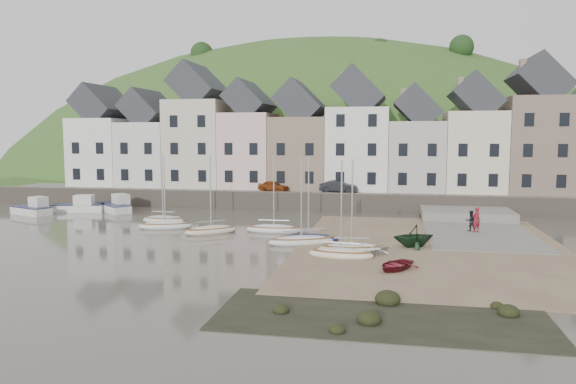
% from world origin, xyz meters
% --- Properties ---
extents(ground, '(160.00, 160.00, 0.00)m').
position_xyz_m(ground, '(0.00, 0.00, 0.00)').
color(ground, '#444035').
rests_on(ground, ground).
extents(quay_land, '(90.00, 30.00, 1.50)m').
position_xyz_m(quay_land, '(0.00, 32.00, 0.75)').
color(quay_land, '#315522').
rests_on(quay_land, ground).
extents(quay_street, '(70.00, 7.00, 0.10)m').
position_xyz_m(quay_street, '(0.00, 20.50, 1.55)').
color(quay_street, slate).
rests_on(quay_street, quay_land).
extents(seawall, '(70.00, 1.20, 1.80)m').
position_xyz_m(seawall, '(0.00, 17.00, 0.90)').
color(seawall, slate).
rests_on(seawall, ground).
extents(beach, '(18.00, 26.00, 0.06)m').
position_xyz_m(beach, '(11.00, 0.00, 0.03)').
color(beach, brown).
rests_on(beach, ground).
extents(slipway, '(8.00, 18.00, 0.12)m').
position_xyz_m(slipway, '(15.00, 8.00, 0.06)').
color(slipway, slate).
rests_on(slipway, ground).
extents(hillside, '(134.40, 84.00, 84.00)m').
position_xyz_m(hillside, '(-5.00, 60.00, -17.99)').
color(hillside, '#315522').
rests_on(hillside, ground).
extents(townhouse_terrace, '(61.05, 8.00, 13.93)m').
position_xyz_m(townhouse_terrace, '(1.76, 24.00, 7.32)').
color(townhouse_terrace, white).
rests_on(townhouse_terrace, quay_land).
extents(sailboat_0, '(4.60, 2.71, 6.32)m').
position_xyz_m(sailboat_0, '(-9.89, 4.10, 0.26)').
color(sailboat_0, silver).
rests_on(sailboat_0, ground).
extents(sailboat_1, '(3.80, 1.57, 6.32)m').
position_xyz_m(sailboat_1, '(-11.31, 6.93, 0.27)').
color(sailboat_1, silver).
rests_on(sailboat_1, ground).
extents(sailboat_2, '(4.24, 3.84, 6.32)m').
position_xyz_m(sailboat_2, '(-5.45, 2.60, 0.26)').
color(sailboat_2, beige).
rests_on(sailboat_2, ground).
extents(sailboat_3, '(4.50, 1.66, 6.32)m').
position_xyz_m(sailboat_3, '(-0.77, 4.08, 0.26)').
color(sailboat_3, silver).
rests_on(sailboat_3, ground).
extents(sailboat_4, '(4.93, 3.18, 6.32)m').
position_xyz_m(sailboat_4, '(2.14, -0.28, 0.26)').
color(sailboat_4, silver).
rests_on(sailboat_4, ground).
extents(sailboat_5, '(4.59, 2.35, 6.32)m').
position_xyz_m(sailboat_5, '(2.52, 0.57, 0.26)').
color(sailboat_5, '#151C43').
rests_on(sailboat_5, ground).
extents(sailboat_6, '(4.46, 2.15, 6.32)m').
position_xyz_m(sailboat_6, '(5.82, -2.29, 0.26)').
color(sailboat_6, silver).
rests_on(sailboat_6, ground).
extents(sailboat_7, '(4.23, 1.80, 6.32)m').
position_xyz_m(sailboat_7, '(5.28, -3.97, 0.27)').
color(sailboat_7, beige).
rests_on(sailboat_7, ground).
extents(motorboat_0, '(5.32, 2.75, 1.70)m').
position_xyz_m(motorboat_0, '(-22.22, 11.76, 0.58)').
color(motorboat_0, silver).
rests_on(motorboat_0, ground).
extents(motorboat_1, '(4.74, 3.31, 1.70)m').
position_xyz_m(motorboat_1, '(-25.58, 9.17, 0.58)').
color(motorboat_1, silver).
rests_on(motorboat_1, ground).
extents(motorboat_2, '(5.18, 4.74, 1.70)m').
position_xyz_m(motorboat_2, '(-18.94, 12.71, 0.58)').
color(motorboat_2, silver).
rests_on(motorboat_2, ground).
extents(rowboat_white, '(3.67, 3.65, 0.63)m').
position_xyz_m(rowboat_white, '(6.80, -3.09, 0.37)').
color(rowboat_white, silver).
rests_on(rowboat_white, beach).
extents(rowboat_green, '(3.68, 3.48, 1.53)m').
position_xyz_m(rowboat_green, '(9.84, -0.04, 0.83)').
color(rowboat_green, black).
rests_on(rowboat_green, beach).
extents(rowboat_red, '(3.12, 3.36, 0.57)m').
position_xyz_m(rowboat_red, '(8.62, -6.78, 0.34)').
color(rowboat_red, maroon).
rests_on(rowboat_red, beach).
extents(person_red, '(0.84, 0.80, 1.93)m').
position_xyz_m(person_red, '(14.80, 6.38, 1.08)').
color(person_red, maroon).
rests_on(person_red, slipway).
extents(person_dark, '(0.92, 0.79, 1.62)m').
position_xyz_m(person_dark, '(14.45, 6.80, 0.93)').
color(person_dark, black).
rests_on(person_dark, slipway).
extents(car_left, '(3.54, 2.19, 1.13)m').
position_xyz_m(car_left, '(-4.17, 19.50, 2.16)').
color(car_left, brown).
rests_on(car_left, quay_street).
extents(car_right, '(3.97, 1.54, 1.29)m').
position_xyz_m(car_right, '(2.82, 19.50, 2.24)').
color(car_right, black).
rests_on(car_right, quay_street).
extents(shore_rocks, '(14.00, 6.00, 0.76)m').
position_xyz_m(shore_rocks, '(8.31, -14.74, 0.10)').
color(shore_rocks, black).
rests_on(shore_rocks, ground).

